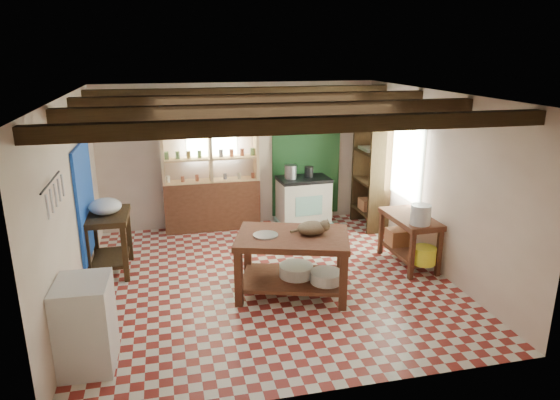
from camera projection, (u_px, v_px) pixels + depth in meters
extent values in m
cube|color=maroon|center=(269.00, 280.00, 7.12)|extent=(5.00, 5.00, 0.02)
cube|color=#4E4E54|center=(267.00, 94.00, 6.36)|extent=(5.00, 5.00, 0.02)
cube|color=beige|center=(240.00, 155.00, 9.07)|extent=(5.00, 0.04, 2.60)
cube|color=beige|center=(326.00, 268.00, 4.41)|extent=(5.00, 0.04, 2.60)
cube|color=beige|center=(71.00, 205.00, 6.19)|extent=(0.04, 5.00, 2.60)
cube|color=beige|center=(435.00, 181.00, 7.28)|extent=(0.04, 5.00, 2.60)
cube|color=#372513|center=(267.00, 104.00, 6.40)|extent=(5.00, 3.80, 0.15)
cube|color=#1746B2|center=(85.00, 200.00, 7.10)|extent=(0.04, 1.40, 1.60)
cube|color=#1A431E|center=(306.00, 155.00, 9.33)|extent=(1.30, 0.04, 2.30)
cube|color=#B8CFB8|center=(211.00, 135.00, 8.82)|extent=(0.90, 0.02, 0.80)
cube|color=#B8CFB8|center=(403.00, 161.00, 8.18)|extent=(0.02, 1.30, 1.20)
cube|color=black|center=(52.00, 194.00, 4.95)|extent=(0.06, 0.90, 0.28)
cube|color=black|center=(314.00, 107.00, 8.67)|extent=(0.86, 0.12, 0.36)
cube|color=#DAB37E|center=(211.00, 170.00, 8.83)|extent=(1.70, 0.34, 2.20)
cube|color=#372513|center=(371.00, 174.00, 9.00)|extent=(0.40, 0.86, 2.00)
cube|color=brown|center=(292.00, 264.00, 6.63)|extent=(1.68, 1.37, 0.82)
cube|color=beige|center=(303.00, 201.00, 9.23)|extent=(0.96, 0.68, 0.90)
cube|color=#372513|center=(109.00, 243.00, 7.26)|extent=(0.62, 0.90, 0.90)
cube|color=silver|center=(86.00, 324.00, 5.07)|extent=(0.55, 0.65, 0.95)
cube|color=brown|center=(409.00, 240.00, 7.53)|extent=(0.57, 1.09, 0.77)
ellipsoid|color=olive|center=(312.00, 228.00, 6.52)|extent=(0.43, 0.35, 0.18)
cylinder|color=#B4B6BD|center=(266.00, 235.00, 6.49)|extent=(0.41, 0.41, 0.02)
cylinder|color=silver|center=(296.00, 271.00, 6.71)|extent=(0.57, 0.57, 0.16)
cylinder|color=silver|center=(326.00, 277.00, 6.54)|extent=(0.53, 0.53, 0.15)
cylinder|color=#B4B6BD|center=(291.00, 172.00, 9.00)|extent=(0.23, 0.23, 0.25)
cylinder|color=black|center=(309.00, 172.00, 9.10)|extent=(0.17, 0.17, 0.20)
ellipsoid|color=silver|center=(105.00, 206.00, 7.09)|extent=(0.46, 0.46, 0.23)
cylinder|color=silver|center=(421.00, 215.00, 7.04)|extent=(0.29, 0.29, 0.28)
cube|color=#A06340|center=(399.00, 237.00, 7.82)|extent=(0.37, 0.30, 0.25)
cylinder|color=#FEF52A|center=(424.00, 255.00, 7.13)|extent=(0.35, 0.35, 0.25)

